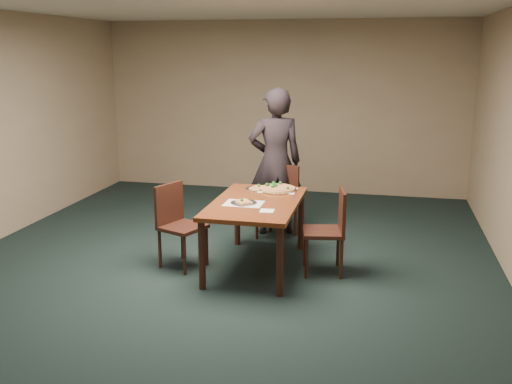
% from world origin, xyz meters
% --- Properties ---
extents(ground, '(8.00, 8.00, 0.00)m').
position_xyz_m(ground, '(0.00, 0.00, 0.00)').
color(ground, black).
rests_on(ground, ground).
extents(room_shell, '(8.00, 8.00, 8.00)m').
position_xyz_m(room_shell, '(0.00, 0.00, 1.74)').
color(room_shell, tan).
rests_on(room_shell, ground).
extents(dining_table, '(0.90, 1.50, 0.75)m').
position_xyz_m(dining_table, '(0.37, 0.40, 0.66)').
color(dining_table, '#592611').
rests_on(dining_table, ground).
extents(chair_far, '(0.53, 0.53, 0.91)m').
position_xyz_m(chair_far, '(0.41, 1.54, 0.52)').
color(chair_far, black).
rests_on(chair_far, ground).
extents(chair_left, '(0.55, 0.55, 0.91)m').
position_xyz_m(chair_left, '(-0.49, 0.28, 0.52)').
color(chair_left, black).
rests_on(chair_left, ground).
extents(chair_right, '(0.49, 0.49, 0.91)m').
position_xyz_m(chair_right, '(1.17, 0.44, 0.52)').
color(chair_right, black).
rests_on(chair_right, ground).
extents(diner, '(0.79, 0.65, 1.87)m').
position_xyz_m(diner, '(0.33, 1.67, 0.94)').
color(diner, black).
rests_on(diner, ground).
extents(placemat_main, '(0.42, 0.32, 0.00)m').
position_xyz_m(placemat_main, '(0.50, 0.93, 0.75)').
color(placemat_main, white).
rests_on(placemat_main, dining_table).
extents(placemat_near, '(0.40, 0.30, 0.00)m').
position_xyz_m(placemat_near, '(0.26, 0.28, 0.75)').
color(placemat_near, white).
rests_on(placemat_near, dining_table).
extents(pizza_pan, '(0.44, 0.44, 0.07)m').
position_xyz_m(pizza_pan, '(0.50, 0.94, 0.77)').
color(pizza_pan, silver).
rests_on(pizza_pan, dining_table).
extents(slice_plate_near, '(0.28, 0.28, 0.06)m').
position_xyz_m(slice_plate_near, '(0.26, 0.28, 0.76)').
color(slice_plate_near, silver).
rests_on(slice_plate_near, dining_table).
extents(slice_plate_far, '(0.28, 0.28, 0.06)m').
position_xyz_m(slice_plate_far, '(0.26, 0.93, 0.76)').
color(slice_plate_far, silver).
rests_on(slice_plate_far, dining_table).
extents(napkin, '(0.15, 0.15, 0.01)m').
position_xyz_m(napkin, '(0.56, 0.04, 0.75)').
color(napkin, white).
rests_on(napkin, dining_table).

